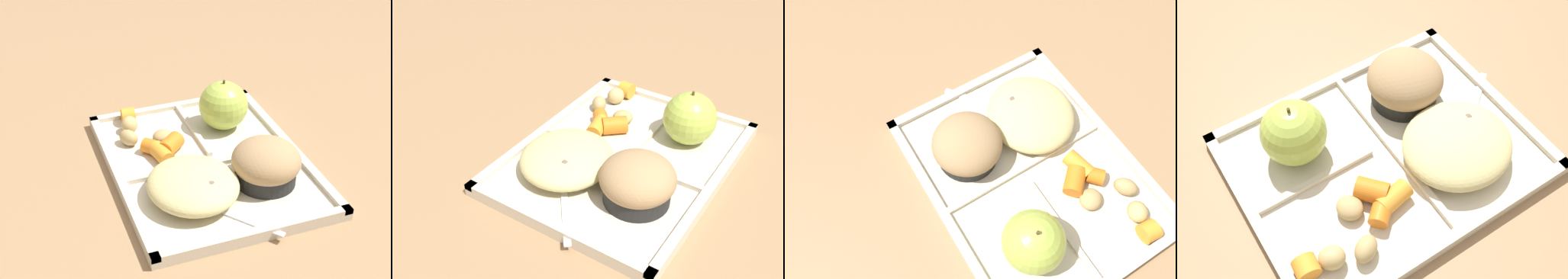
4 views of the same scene
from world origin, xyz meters
The scene contains 16 objects.
ground centered at (0.00, 0.00, 0.00)m, with size 6.00×6.00×0.00m, color #997551.
lunch_tray centered at (0.00, 0.00, 0.01)m, with size 0.34×0.27×0.02m.
green_apple centered at (-0.08, 0.06, 0.05)m, with size 0.08×0.08×0.08m.
bran_muffin centered at (0.07, 0.06, 0.04)m, with size 0.09×0.09×0.06m.
carrot_slice_large centered at (-0.03, -0.06, 0.02)m, with size 0.02×0.02×0.04m, color orange.
carrot_slice_diagonal centered at (-0.05, -0.07, 0.02)m, with size 0.02×0.02×0.02m, color orange.
carrot_slice_tilted centered at (-0.04, -0.04, 0.02)m, with size 0.03×0.03×0.04m, color orange.
carrot_slice_small centered at (-0.14, -0.08, 0.02)m, with size 0.03×0.03×0.02m, color orange.
potato_chunk_wedge centered at (-0.12, -0.08, 0.02)m, with size 0.03×0.03×0.03m, color tan.
potato_chunk_large centered at (-0.07, -0.04, 0.02)m, with size 0.03×0.03×0.02m, color tan.
potato_chunk_corner centered at (-0.08, -0.09, 0.02)m, with size 0.03×0.02×0.02m, color tan.
egg_noodle_pile centered at (0.07, -0.05, 0.03)m, with size 0.13×0.12×0.04m, color #D6C684.
meatball_back centered at (0.09, -0.03, 0.03)m, with size 0.04×0.04×0.04m, color #755B4C.
meatball_center centered at (0.06, -0.07, 0.03)m, with size 0.03×0.03×0.03m, color brown.
meatball_front centered at (0.04, -0.04, 0.03)m, with size 0.03×0.03×0.03m, color #755B4C.
plastic_fork centered at (0.11, -0.02, 0.01)m, with size 0.13×0.11×0.00m.
Camera 2 is at (0.48, 0.26, 0.42)m, focal length 45.53 mm.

